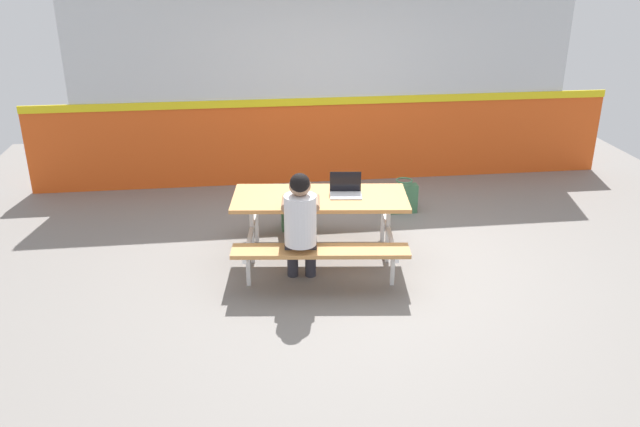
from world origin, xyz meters
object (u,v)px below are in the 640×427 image
object	(u,v)px
student_nearer	(301,221)
tote_bag_bright	(403,198)
backpack_dark	(294,211)
laptop_silver	(346,191)
picnic_table_main	(320,211)

from	to	relation	value
student_nearer	tote_bag_bright	bearing A→B (deg)	50.40
student_nearer	backpack_dark	world-z (taller)	student_nearer
tote_bag_bright	laptop_silver	bearing A→B (deg)	-127.51
picnic_table_main	laptop_silver	world-z (taller)	laptop_silver
laptop_silver	tote_bag_bright	bearing A→B (deg)	52.49
laptop_silver	backpack_dark	bearing A→B (deg)	116.98
tote_bag_bright	student_nearer	bearing A→B (deg)	-129.60
tote_bag_bright	backpack_dark	bearing A→B (deg)	-166.48
student_nearer	laptop_silver	xyz separation A→B (m)	(0.52, 0.54, 0.08)
student_nearer	backpack_dark	size ratio (longest dim) A/B	2.74
student_nearer	tote_bag_bright	size ratio (longest dim) A/B	2.81
student_nearer	picnic_table_main	bearing A→B (deg)	64.54
picnic_table_main	tote_bag_bright	world-z (taller)	picnic_table_main
laptop_silver	picnic_table_main	bearing A→B (deg)	-178.71
picnic_table_main	laptop_silver	xyz separation A→B (m)	(0.26, 0.01, 0.21)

